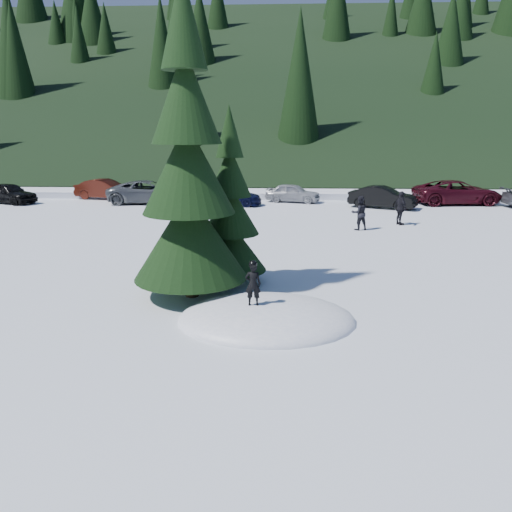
{
  "coord_description": "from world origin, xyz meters",
  "views": [
    {
      "loc": [
        0.29,
        -11.74,
        4.65
      ],
      "look_at": [
        -0.37,
        2.22,
        1.1
      ],
      "focal_mm": 35.0,
      "sensor_mm": 36.0,
      "label": 1
    }
  ],
  "objects_px": {
    "car_1": "(106,189)",
    "car_2": "(149,192)",
    "car_3": "(228,195)",
    "spruce_tall": "(188,180)",
    "car_6": "(457,192)",
    "adult_0": "(359,213)",
    "child_skier": "(253,284)",
    "car_0": "(9,193)",
    "car_5": "(383,197)",
    "spruce_short": "(230,216)",
    "adult_1": "(401,208)",
    "car_4": "(293,193)"
  },
  "relations": [
    {
      "from": "car_6",
      "to": "car_2",
      "type": "bearing_deg",
      "value": 86.35
    },
    {
      "from": "car_5",
      "to": "spruce_short",
      "type": "bearing_deg",
      "value": 178.41
    },
    {
      "from": "child_skier",
      "to": "car_0",
      "type": "distance_m",
      "value": 26.1
    },
    {
      "from": "spruce_tall",
      "to": "car_5",
      "type": "bearing_deg",
      "value": 62.77
    },
    {
      "from": "child_skier",
      "to": "adult_0",
      "type": "distance_m",
      "value": 12.84
    },
    {
      "from": "spruce_short",
      "to": "car_2",
      "type": "bearing_deg",
      "value": 112.27
    },
    {
      "from": "car_6",
      "to": "child_skier",
      "type": "bearing_deg",
      "value": 145.01
    },
    {
      "from": "spruce_tall",
      "to": "car_4",
      "type": "bearing_deg",
      "value": 80.12
    },
    {
      "from": "car_4",
      "to": "car_3",
      "type": "bearing_deg",
      "value": 125.32
    },
    {
      "from": "adult_0",
      "to": "car_4",
      "type": "relative_size",
      "value": 0.45
    },
    {
      "from": "adult_0",
      "to": "car_0",
      "type": "distance_m",
      "value": 22.7
    },
    {
      "from": "car_2",
      "to": "car_4",
      "type": "height_order",
      "value": "car_2"
    },
    {
      "from": "car_0",
      "to": "car_4",
      "type": "relative_size",
      "value": 1.08
    },
    {
      "from": "spruce_short",
      "to": "car_5",
      "type": "height_order",
      "value": "spruce_short"
    },
    {
      "from": "car_1",
      "to": "car_3",
      "type": "relative_size",
      "value": 0.96
    },
    {
      "from": "car_3",
      "to": "adult_0",
      "type": "bearing_deg",
      "value": -129.69
    },
    {
      "from": "child_skier",
      "to": "adult_1",
      "type": "bearing_deg",
      "value": -117.79
    },
    {
      "from": "car_0",
      "to": "car_1",
      "type": "bearing_deg",
      "value": -45.45
    },
    {
      "from": "car_1",
      "to": "car_2",
      "type": "bearing_deg",
      "value": -106.0
    },
    {
      "from": "car_0",
      "to": "spruce_short",
      "type": "bearing_deg",
      "value": -113.6
    },
    {
      "from": "child_skier",
      "to": "car_5",
      "type": "relative_size",
      "value": 0.26
    },
    {
      "from": "car_1",
      "to": "car_5",
      "type": "bearing_deg",
      "value": -88.4
    },
    {
      "from": "car_3",
      "to": "car_6",
      "type": "relative_size",
      "value": 0.79
    },
    {
      "from": "adult_1",
      "to": "car_6",
      "type": "distance_m",
      "value": 9.15
    },
    {
      "from": "car_4",
      "to": "car_6",
      "type": "height_order",
      "value": "car_6"
    },
    {
      "from": "car_0",
      "to": "car_1",
      "type": "xyz_separation_m",
      "value": [
        5.57,
        2.28,
        0.02
      ]
    },
    {
      "from": "adult_1",
      "to": "child_skier",
      "type": "bearing_deg",
      "value": 136.08
    },
    {
      "from": "adult_0",
      "to": "car_3",
      "type": "xyz_separation_m",
      "value": [
        -7.07,
        7.7,
        -0.19
      ]
    },
    {
      "from": "car_0",
      "to": "car_4",
      "type": "distance_m",
      "value": 18.43
    },
    {
      "from": "adult_0",
      "to": "child_skier",
      "type": "bearing_deg",
      "value": 55.38
    },
    {
      "from": "car_0",
      "to": "car_5",
      "type": "xyz_separation_m",
      "value": [
        23.76,
        -0.9,
        0.0
      ]
    },
    {
      "from": "car_0",
      "to": "car_6",
      "type": "bearing_deg",
      "value": -65.8
    },
    {
      "from": "spruce_short",
      "to": "car_0",
      "type": "relative_size",
      "value": 1.38
    },
    {
      "from": "adult_1",
      "to": "car_2",
      "type": "height_order",
      "value": "adult_1"
    },
    {
      "from": "adult_1",
      "to": "car_3",
      "type": "relative_size",
      "value": 0.39
    },
    {
      "from": "car_6",
      "to": "car_1",
      "type": "bearing_deg",
      "value": 81.63
    },
    {
      "from": "child_skier",
      "to": "adult_0",
      "type": "bearing_deg",
      "value": -111.52
    },
    {
      "from": "adult_0",
      "to": "car_4",
      "type": "bearing_deg",
      "value": -86.98
    },
    {
      "from": "adult_0",
      "to": "adult_1",
      "type": "height_order",
      "value": "adult_1"
    },
    {
      "from": "car_3",
      "to": "spruce_tall",
      "type": "bearing_deg",
      "value": -169.72
    },
    {
      "from": "car_1",
      "to": "car_6",
      "type": "height_order",
      "value": "car_6"
    },
    {
      "from": "car_0",
      "to": "car_2",
      "type": "relative_size",
      "value": 0.74
    },
    {
      "from": "car_0",
      "to": "car_5",
      "type": "distance_m",
      "value": 23.78
    },
    {
      "from": "car_0",
      "to": "car_5",
      "type": "height_order",
      "value": "car_5"
    },
    {
      "from": "car_3",
      "to": "car_4",
      "type": "height_order",
      "value": "car_3"
    },
    {
      "from": "car_1",
      "to": "spruce_tall",
      "type": "bearing_deg",
      "value": -143.38
    },
    {
      "from": "car_3",
      "to": "car_1",
      "type": "bearing_deg",
      "value": 82.07
    },
    {
      "from": "car_4",
      "to": "car_5",
      "type": "distance_m",
      "value": 5.86
    },
    {
      "from": "car_2",
      "to": "car_3",
      "type": "xyz_separation_m",
      "value": [
        5.16,
        -0.6,
        -0.11
      ]
    },
    {
      "from": "adult_1",
      "to": "car_1",
      "type": "height_order",
      "value": "adult_1"
    }
  ]
}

